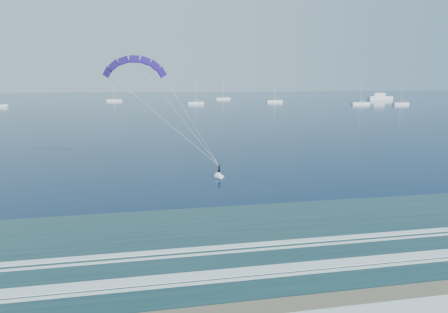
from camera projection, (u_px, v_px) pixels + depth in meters
kitesurfer_rig at (180, 117)px, 45.46m from camera, size 15.10×8.17×15.63m
motor_yacht at (380, 97)px, 262.01m from camera, size 16.29×4.34×6.56m
sailboat_2 at (114, 100)px, 242.57m from camera, size 8.60×2.40×11.61m
sailboat_3 at (196, 103)px, 213.96m from camera, size 8.27×2.40×11.53m
sailboat_4 at (223, 98)px, 269.23m from camera, size 9.45×2.40×12.75m
sailboat_5 at (274, 101)px, 231.34m from camera, size 9.17×2.40×12.45m
sailboat_6 at (360, 103)px, 209.43m from camera, size 9.72×2.40×13.03m
sailboat_7 at (401, 103)px, 207.56m from camera, size 8.33×2.40×11.07m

